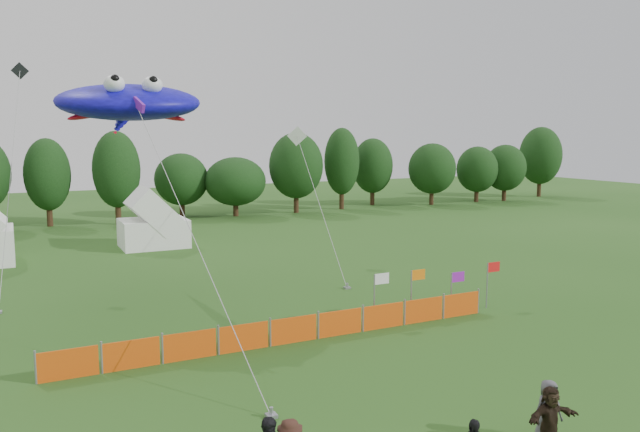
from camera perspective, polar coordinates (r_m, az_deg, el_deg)
name	(u,v)px	position (r m, az deg, el deg)	size (l,w,h in m)	color
treeline	(145,175)	(58.40, -15.72, 3.62)	(104.57, 8.78, 8.36)	#382314
tent_right	(153,224)	(45.14, -15.00, -0.71)	(4.54, 3.64, 3.21)	white
barrier_fence	(294,330)	(24.11, -2.43, -10.36)	(17.90, 0.06, 1.00)	#D84C0C
flag_row	(435,284)	(27.70, 10.47, -6.17)	(6.73, 0.30, 2.19)	gray
spectator_e	(548,410)	(17.88, 20.12, -16.34)	(0.79, 0.52, 1.62)	#46464B
spectator_f	(550,418)	(17.47, 20.29, -16.92)	(1.51, 0.48, 1.63)	black
stingray_kite	(128,103)	(29.22, -17.15, 9.83)	(6.89, 21.19, 10.37)	#160FD5
small_kite_white	(309,171)	(37.62, -1.04, 4.10)	(2.07, 9.40, 8.38)	silver
small_kite_dark	(12,156)	(34.80, -26.31, 4.96)	(2.20, 7.59, 11.70)	black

